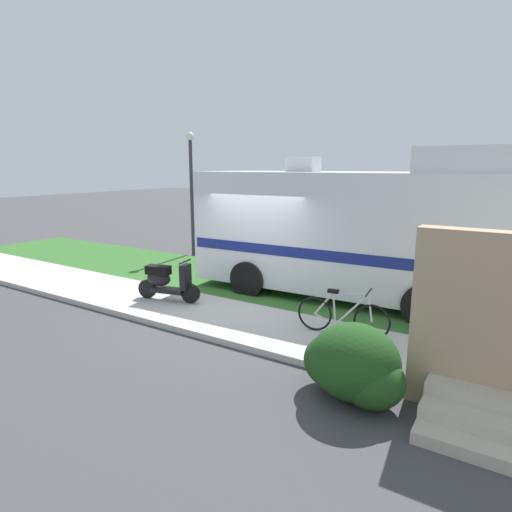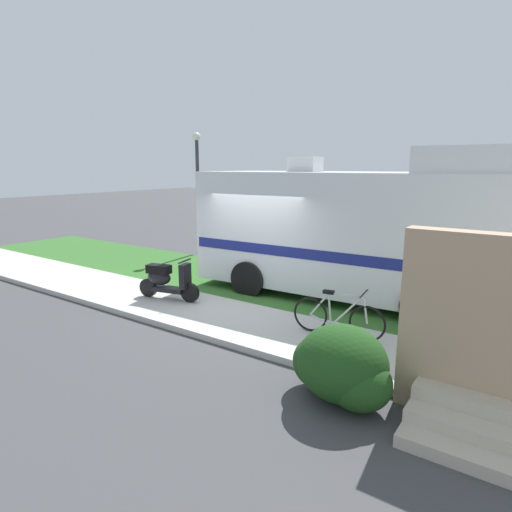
{
  "view_description": "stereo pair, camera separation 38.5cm",
  "coord_description": "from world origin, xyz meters",
  "px_view_note": "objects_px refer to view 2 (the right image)",
  "views": [
    {
      "loc": [
        5.39,
        -7.97,
        3.16
      ],
      "look_at": [
        0.13,
        0.3,
        1.1
      ],
      "focal_mm": 30.15,
      "sensor_mm": 36.0,
      "label": 1
    },
    {
      "loc": [
        5.71,
        -7.76,
        3.16
      ],
      "look_at": [
        0.13,
        0.3,
        1.1
      ],
      "focal_mm": 30.15,
      "sensor_mm": 36.0,
      "label": 2
    }
  ],
  "objects_px": {
    "scooter": "(166,280)",
    "pickup_truck_near": "(509,245)",
    "street_lamp_post": "(198,182)",
    "bottle_green": "(445,377)",
    "bicycle": "(338,317)",
    "motorhome_rv": "(348,230)"
  },
  "relations": [
    {
      "from": "street_lamp_post",
      "to": "pickup_truck_near",
      "type": "bearing_deg",
      "value": 15.65
    },
    {
      "from": "bicycle",
      "to": "street_lamp_post",
      "type": "distance_m",
      "value": 8.87
    },
    {
      "from": "bottle_green",
      "to": "bicycle",
      "type": "bearing_deg",
      "value": 159.1
    },
    {
      "from": "motorhome_rv",
      "to": "scooter",
      "type": "relative_size",
      "value": 4.55
    },
    {
      "from": "motorhome_rv",
      "to": "bicycle",
      "type": "relative_size",
      "value": 4.16
    },
    {
      "from": "motorhome_rv",
      "to": "bicycle",
      "type": "xyz_separation_m",
      "value": [
        0.97,
        -2.62,
        -1.19
      ]
    },
    {
      "from": "scooter",
      "to": "street_lamp_post",
      "type": "distance_m",
      "value": 5.99
    },
    {
      "from": "scooter",
      "to": "pickup_truck_near",
      "type": "distance_m",
      "value": 9.61
    },
    {
      "from": "motorhome_rv",
      "to": "street_lamp_post",
      "type": "xyz_separation_m",
      "value": [
        -6.41,
        1.84,
        0.92
      ]
    },
    {
      "from": "bottle_green",
      "to": "street_lamp_post",
      "type": "xyz_separation_m",
      "value": [
        -9.36,
        5.22,
        2.37
      ]
    },
    {
      "from": "pickup_truck_near",
      "to": "motorhome_rv",
      "type": "bearing_deg",
      "value": -123.95
    },
    {
      "from": "street_lamp_post",
      "to": "bottle_green",
      "type": "bearing_deg",
      "value": -29.15
    },
    {
      "from": "pickup_truck_near",
      "to": "bottle_green",
      "type": "xyz_separation_m",
      "value": [
        -0.06,
        -7.86,
        -0.74
      ]
    },
    {
      "from": "scooter",
      "to": "motorhome_rv",
      "type": "bearing_deg",
      "value": 41.12
    },
    {
      "from": "motorhome_rv",
      "to": "bicycle",
      "type": "bearing_deg",
      "value": -69.73
    },
    {
      "from": "scooter",
      "to": "bottle_green",
      "type": "bearing_deg",
      "value": -5.21
    },
    {
      "from": "scooter",
      "to": "bicycle",
      "type": "distance_m",
      "value": 4.2
    },
    {
      "from": "bicycle",
      "to": "bottle_green",
      "type": "bearing_deg",
      "value": -20.9
    },
    {
      "from": "bicycle",
      "to": "pickup_truck_near",
      "type": "bearing_deg",
      "value": 73.94
    },
    {
      "from": "scooter",
      "to": "street_lamp_post",
      "type": "relative_size",
      "value": 0.36
    },
    {
      "from": "bicycle",
      "to": "street_lamp_post",
      "type": "height_order",
      "value": "street_lamp_post"
    },
    {
      "from": "bicycle",
      "to": "bottle_green",
      "type": "distance_m",
      "value": 2.14
    }
  ]
}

